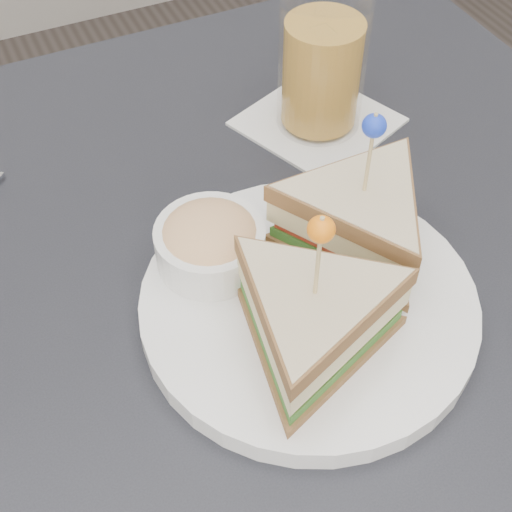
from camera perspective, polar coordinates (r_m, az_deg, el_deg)
The scene contains 3 objects.
table at distance 0.59m, azimuth -0.47°, elevation -9.08°, with size 0.80×0.80×0.75m.
plate_meal at distance 0.50m, azimuth 4.95°, elevation -1.38°, with size 0.29×0.28×0.14m.
drink_set at distance 0.65m, azimuth 5.35°, elevation 15.41°, with size 0.16×0.16×0.16m.
Camera 1 is at (-0.13, -0.29, 1.17)m, focal length 50.00 mm.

